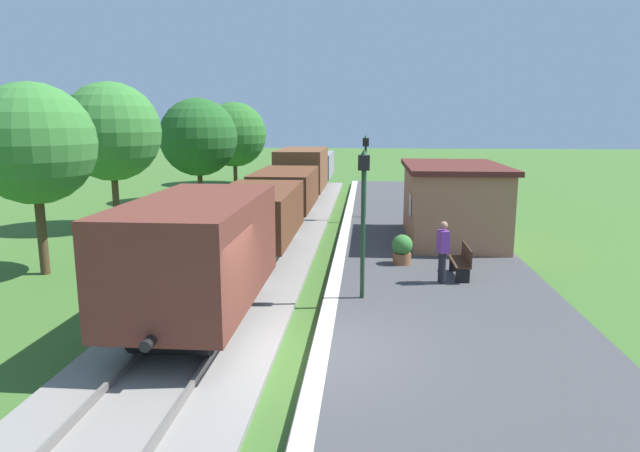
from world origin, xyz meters
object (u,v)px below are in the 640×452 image
freight_train (284,191)px  tree_field_left (198,137)px  potted_planter (402,249)px  lamp_post_near (363,197)px  person_waiting (443,250)px  tree_trackside_mid (33,144)px  tree_field_distant (234,135)px  tree_trackside_far (111,132)px  station_hut (452,202)px  lamp_post_far (366,161)px  bench_near_hut (462,261)px

freight_train → tree_field_left: size_ratio=5.62×
potted_planter → lamp_post_near: lamp_post_near is taller
person_waiting → potted_planter: size_ratio=1.87×
tree_trackside_mid → tree_field_distant: tree_field_distant is taller
potted_planter → tree_field_distant: tree_field_distant is taller
tree_field_distant → tree_trackside_far: bearing=-94.3°
station_hut → lamp_post_near: lamp_post_near is taller
lamp_post_far → tree_field_distant: size_ratio=0.63×
bench_near_hut → tree_field_left: 19.82m
lamp_post_near → station_hut: bearing=66.1°
bench_near_hut → station_hut: bearing=85.2°
potted_planter → lamp_post_far: (-1.19, 8.34, 2.08)m
station_hut → tree_field_left: tree_field_left is taller
lamp_post_far → tree_field_distant: tree_field_distant is taller
lamp_post_near → tree_field_distant: size_ratio=0.63×
freight_train → person_waiting: bearing=-58.9°
bench_near_hut → potted_planter: 2.08m
station_hut → lamp_post_far: bearing=125.7°
freight_train → tree_trackside_far: bearing=-169.1°
freight_train → tree_trackside_far: 7.69m
freight_train → tree_trackside_far: size_ratio=5.27×
lamp_post_far → tree_trackside_far: size_ratio=0.60×
bench_near_hut → tree_trackside_mid: tree_trackside_mid is taller
potted_planter → tree_trackside_mid: size_ratio=0.16×
freight_train → tree_field_distant: (-5.84, 15.40, 2.01)m
person_waiting → potted_planter: bearing=-77.1°
tree_field_distant → freight_train: bearing=-69.2°
freight_train → bench_near_hut: bearing=-54.2°
tree_trackside_mid → tree_field_distant: size_ratio=0.98×
lamp_post_near → lamp_post_far: (0.00, 11.80, 0.00)m
tree_trackside_mid → lamp_post_far: bearing=44.6°
freight_train → lamp_post_near: bearing=-72.0°
lamp_post_far → tree_trackside_mid: size_ratio=0.65×
station_hut → bench_near_hut: 5.28m
potted_planter → tree_trackside_far: 13.77m
potted_planter → lamp_post_far: bearing=98.1°
station_hut → lamp_post_far: (-3.23, 4.50, 1.15)m
bench_near_hut → potted_planter: size_ratio=1.64×
station_hut → lamp_post_far: size_ratio=1.57×
freight_train → bench_near_hut: 10.91m
station_hut → tree_field_distant: (-12.64, 19.05, 1.88)m
station_hut → lamp_post_far: 5.66m
lamp_post_far → tree_trackside_mid: bearing=-135.4°
lamp_post_near → tree_field_left: (-9.35, 17.51, 0.83)m
person_waiting → tree_field_distant: bearing=-78.0°
freight_train → tree_trackside_far: (-7.11, -1.37, 2.59)m
tree_field_left → bench_near_hut: bearing=-51.7°
station_hut → tree_field_distant: bearing=123.6°
tree_trackside_mid → tree_field_distant: (0.26, 24.07, -0.40)m
freight_train → tree_field_distant: tree_field_distant is taller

